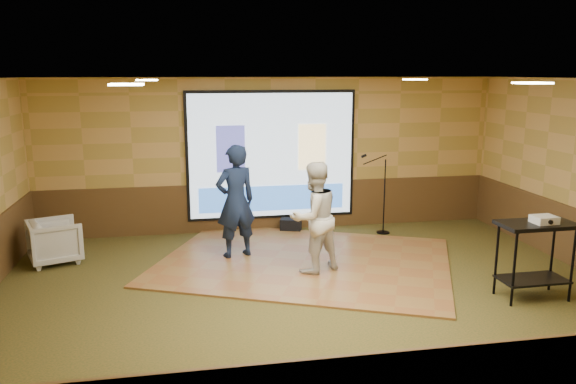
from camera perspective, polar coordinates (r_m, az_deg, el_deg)
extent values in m
plane|color=#2B3719|center=(8.09, 2.20, -10.37)|extent=(9.00, 9.00, 0.00)
cube|color=tan|center=(11.04, -1.72, 3.78)|extent=(9.00, 0.04, 3.00)
cube|color=tan|center=(4.44, 12.41, -9.19)|extent=(9.00, 0.04, 3.00)
cube|color=white|center=(7.48, 2.39, 11.38)|extent=(9.00, 7.00, 0.04)
cube|color=#54371C|center=(11.21, -1.67, -1.42)|extent=(9.00, 0.04, 0.95)
cube|color=black|center=(10.99, -1.68, 3.75)|extent=(3.32, 0.03, 2.52)
cube|color=silver|center=(10.96, -1.65, 3.73)|extent=(3.20, 0.02, 2.40)
cube|color=#3B3D83|center=(10.83, -5.84, 4.37)|extent=(0.55, 0.01, 0.90)
cube|color=#FFE193|center=(11.07, 2.46, 4.59)|extent=(0.55, 0.01, 0.90)
cube|color=blue|center=(11.10, -1.62, -0.63)|extent=(2.88, 0.01, 0.50)
cube|color=#FFEDBF|center=(9.11, -14.14, 10.97)|extent=(0.32, 0.32, 0.02)
cube|color=#FFEDBF|center=(9.88, 12.76, 11.09)|extent=(0.32, 0.32, 0.02)
cube|color=#FFEDBF|center=(5.82, -16.08, 10.45)|extent=(0.32, 0.32, 0.02)
cube|color=#FFEDBF|center=(6.96, 23.57, 10.12)|extent=(0.32, 0.32, 0.02)
cube|color=olive|center=(9.40, 1.71, -7.02)|extent=(5.69, 5.12, 0.03)
imported|color=#14203F|center=(9.39, -5.35, -0.94)|extent=(0.80, 0.65, 1.90)
imported|color=silver|center=(8.66, 2.65, -2.59)|extent=(1.04, 0.94, 1.73)
cylinder|color=black|center=(8.11, 21.98, -7.33)|extent=(0.04, 0.04, 1.03)
cylinder|color=black|center=(8.60, 26.92, -6.69)|extent=(0.04, 0.04, 1.03)
cylinder|color=black|center=(8.46, 20.41, -6.42)|extent=(0.04, 0.04, 1.03)
cylinder|color=black|center=(8.92, 25.24, -5.87)|extent=(0.04, 0.04, 1.03)
cube|color=black|center=(8.36, 24.00, -3.03)|extent=(1.03, 0.54, 0.05)
cube|color=black|center=(8.59, 23.55, -8.12)|extent=(0.92, 0.49, 0.03)
cube|color=silver|center=(8.34, 24.58, -2.56)|extent=(0.32, 0.27, 0.10)
cylinder|color=black|center=(11.20, 9.63, -4.06)|extent=(0.25, 0.25, 0.02)
cylinder|color=black|center=(11.02, 9.76, -0.47)|extent=(0.02, 0.02, 1.46)
cylinder|color=black|center=(10.82, 8.83, 3.26)|extent=(0.46, 0.02, 0.18)
cylinder|color=black|center=(10.74, 7.71, 3.65)|extent=(0.11, 0.05, 0.08)
imported|color=gray|center=(10.05, -22.60, -4.64)|extent=(1.01, 1.00, 0.72)
cube|color=black|center=(11.14, 0.30, -3.36)|extent=(0.47, 0.38, 0.25)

